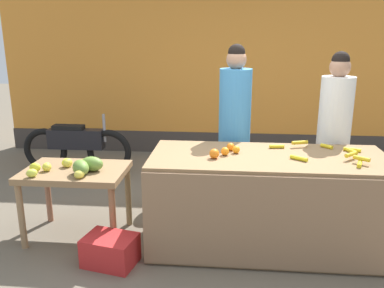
# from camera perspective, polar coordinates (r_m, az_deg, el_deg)

# --- Properties ---
(ground_plane) EXTENTS (24.00, 24.00, 0.00)m
(ground_plane) POSITION_cam_1_polar(r_m,az_deg,el_deg) (4.02, 5.00, -13.79)
(ground_plane) COLOR #665B4C
(market_wall_back) EXTENTS (7.53, 0.23, 3.00)m
(market_wall_back) POSITION_cam_1_polar(r_m,az_deg,el_deg) (6.62, 5.55, 11.19)
(market_wall_back) COLOR orange
(market_wall_back) RESTS_ON ground
(fruit_stall_counter) EXTENTS (2.16, 0.93, 0.89)m
(fruit_stall_counter) POSITION_cam_1_polar(r_m,az_deg,el_deg) (3.82, 10.66, -8.12)
(fruit_stall_counter) COLOR olive
(fruit_stall_counter) RESTS_ON ground
(side_table_wooden) EXTENTS (0.97, 0.66, 0.71)m
(side_table_wooden) POSITION_cam_1_polar(r_m,az_deg,el_deg) (4.03, -16.30, -4.77)
(side_table_wooden) COLOR olive
(side_table_wooden) RESTS_ON ground
(banana_bunch_pile) EXTENTS (0.84, 0.66, 0.07)m
(banana_bunch_pile) POSITION_cam_1_polar(r_m,az_deg,el_deg) (3.84, 18.97, -1.09)
(banana_bunch_pile) COLOR yellow
(banana_bunch_pile) RESTS_ON fruit_stall_counter
(orange_pile) EXTENTS (0.27, 0.34, 0.09)m
(orange_pile) POSITION_cam_1_polar(r_m,az_deg,el_deg) (3.64, 4.68, -0.98)
(orange_pile) COLOR orange
(orange_pile) RESTS_ON fruit_stall_counter
(mango_papaya_pile) EXTENTS (0.70, 0.49, 0.14)m
(mango_papaya_pile) POSITION_cam_1_polar(r_m,az_deg,el_deg) (3.89, -16.00, -3.02)
(mango_papaya_pile) COLOR #E2D449
(mango_papaya_pile) RESTS_ON side_table_wooden
(vendor_woman_blue_shirt) EXTENTS (0.34, 0.34, 1.86)m
(vendor_woman_blue_shirt) POSITION_cam_1_polar(r_m,az_deg,el_deg) (4.33, 6.08, 1.79)
(vendor_woman_blue_shirt) COLOR #33333D
(vendor_woman_blue_shirt) RESTS_ON ground
(vendor_woman_white_shirt) EXTENTS (0.34, 0.34, 1.79)m
(vendor_woman_white_shirt) POSITION_cam_1_polar(r_m,az_deg,el_deg) (4.46, 19.55, 0.90)
(vendor_woman_white_shirt) COLOR #33333D
(vendor_woman_white_shirt) RESTS_ON ground
(parked_motorcycle) EXTENTS (1.60, 0.18, 0.88)m
(parked_motorcycle) POSITION_cam_1_polar(r_m,az_deg,el_deg) (5.98, -16.20, -0.25)
(parked_motorcycle) COLOR black
(parked_motorcycle) RESTS_ON ground
(produce_crate) EXTENTS (0.50, 0.41, 0.26)m
(produce_crate) POSITION_cam_1_polar(r_m,az_deg,el_deg) (3.68, -11.60, -14.67)
(produce_crate) COLOR red
(produce_crate) RESTS_ON ground
(produce_sack) EXTENTS (0.31, 0.37, 0.56)m
(produce_sack) POSITION_cam_1_polar(r_m,az_deg,el_deg) (4.58, -4.15, -6.06)
(produce_sack) COLOR tan
(produce_sack) RESTS_ON ground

